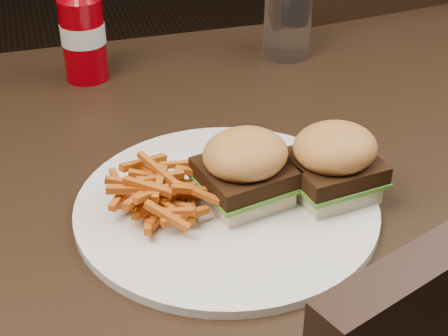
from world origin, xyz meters
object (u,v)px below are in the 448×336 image
object	(u,v)px
dining_table	(212,165)
ketchup_bottle	(84,41)
plate	(227,206)
chair_far	(323,121)
tumbler	(287,22)

from	to	relation	value
dining_table	ketchup_bottle	distance (m)	0.30
dining_table	plate	world-z (taller)	plate
chair_far	tumbler	world-z (taller)	tumbler
dining_table	plate	bearing A→B (deg)	-98.14
chair_far	ketchup_bottle	bearing A→B (deg)	21.22
chair_far	ketchup_bottle	xyz separation A→B (m)	(-0.55, -0.30, 0.38)
chair_far	plate	size ratio (longest dim) A/B	1.10
tumbler	chair_far	bearing A→B (deg)	53.20
ketchup_bottle	tumbler	distance (m)	0.32
plate	ketchup_bottle	world-z (taller)	ketchup_bottle
dining_table	plate	distance (m)	0.13
ketchup_bottle	plate	bearing A→B (deg)	-74.69
chair_far	plate	xyz separation A→B (m)	(-0.44, -0.68, 0.33)
dining_table	chair_far	world-z (taller)	dining_table
dining_table	chair_far	bearing A→B (deg)	52.92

